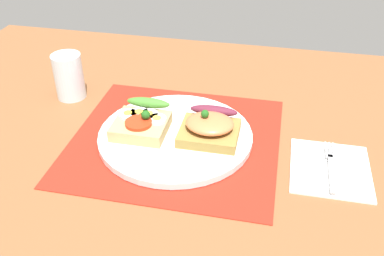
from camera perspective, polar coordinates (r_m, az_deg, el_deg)
name	(u,v)px	position (r cm, az deg, el deg)	size (l,w,h in cm)	color
ground_plane	(176,147)	(79.08, -2.13, -2.50)	(120.00, 90.00, 3.20)	brown
placemat	(176,139)	(78.06, -2.16, -1.47)	(36.32, 34.47, 0.30)	#A22215
plate	(175,136)	(77.63, -2.17, -1.02)	(27.17, 27.17, 1.18)	white
sandwich_egg_tomato	(142,122)	(77.88, -6.50, 0.83)	(9.22, 10.32, 4.39)	tan
sandwich_salmon	(210,127)	(75.51, 2.33, 0.15)	(10.10, 10.32, 5.38)	olive
napkin	(330,168)	(74.78, 17.55, -4.99)	(12.67, 14.28, 0.60)	white
fork	(331,164)	(74.79, 17.60, -4.54)	(1.62, 13.22, 0.32)	#B7B7BC
drinking_glass	(69,76)	(92.44, -15.72, 6.50)	(5.86, 5.86, 9.29)	silver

